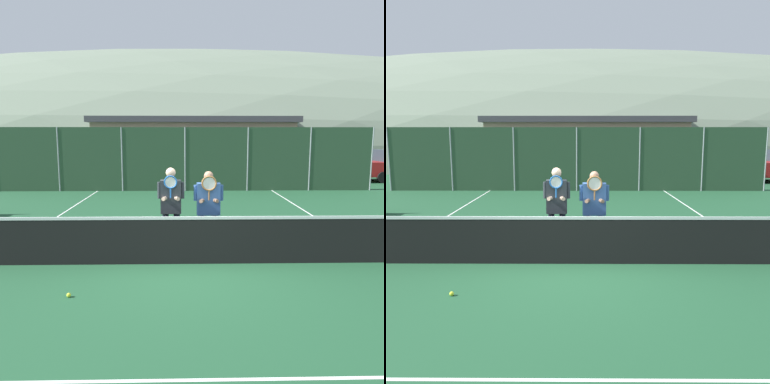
# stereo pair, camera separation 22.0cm
# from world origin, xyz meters

# --- Properties ---
(ground_plane) EXTENTS (120.00, 120.00, 0.00)m
(ground_plane) POSITION_xyz_m (0.00, 0.00, 0.00)
(ground_plane) COLOR #1E4C2D
(hill_distant) EXTENTS (141.90, 78.83, 27.59)m
(hill_distant) POSITION_xyz_m (0.00, 55.58, 0.00)
(hill_distant) COLOR slate
(hill_distant) RESTS_ON ground_plane
(clubhouse_building) EXTENTS (12.98, 5.50, 3.63)m
(clubhouse_building) POSITION_xyz_m (0.56, 18.26, 1.84)
(clubhouse_building) COLOR tan
(clubhouse_building) RESTS_ON ground_plane
(fence_back) EXTENTS (16.92, 0.06, 2.84)m
(fence_back) POSITION_xyz_m (-0.00, 9.76, 1.42)
(fence_back) COLOR gray
(fence_back) RESTS_ON ground_plane
(tennis_net) EXTENTS (10.60, 0.09, 1.04)m
(tennis_net) POSITION_xyz_m (0.00, 0.00, 0.48)
(tennis_net) COLOR gray
(tennis_net) RESTS_ON ground_plane
(court_line_left_sideline) EXTENTS (0.05, 16.00, 0.01)m
(court_line_left_sideline) POSITION_xyz_m (-3.94, 3.00, 0.00)
(court_line_left_sideline) COLOR white
(court_line_left_sideline) RESTS_ON ground_plane
(court_line_right_sideline) EXTENTS (0.05, 16.00, 0.01)m
(court_line_right_sideline) POSITION_xyz_m (3.94, 3.00, 0.00)
(court_line_right_sideline) COLOR white
(court_line_right_sideline) RESTS_ON ground_plane
(court_line_service_near) EXTENTS (7.88, 0.05, 0.01)m
(court_line_service_near) POSITION_xyz_m (0.00, -3.50, 0.00)
(court_line_service_near) COLOR white
(court_line_service_near) RESTS_ON ground_plane
(player_leftmost) EXTENTS (0.55, 0.34, 1.82)m
(player_leftmost) POSITION_xyz_m (-0.33, 0.64, 1.06)
(player_leftmost) COLOR #232838
(player_leftmost) RESTS_ON ground_plane
(player_center_left) EXTENTS (0.62, 0.34, 1.74)m
(player_center_left) POSITION_xyz_m (0.45, 0.64, 1.03)
(player_center_left) COLOR white
(player_center_left) RESTS_ON ground_plane
(car_far_left) EXTENTS (4.47, 1.93, 1.72)m
(car_far_left) POSITION_xyz_m (-3.85, 13.08, 0.88)
(car_far_left) COLOR slate
(car_far_left) RESTS_ON ground_plane
(car_left_of_center) EXTENTS (4.44, 1.94, 1.88)m
(car_left_of_center) POSITION_xyz_m (1.27, 13.06, 0.95)
(car_left_of_center) COLOR #B2B7BC
(car_left_of_center) RESTS_ON ground_plane
(car_center) EXTENTS (4.76, 2.03, 1.86)m
(car_center) POSITION_xyz_m (6.54, 12.99, 0.94)
(car_center) COLOR slate
(car_center) RESTS_ON ground_plane
(tennis_ball_on_court) EXTENTS (0.07, 0.07, 0.07)m
(tennis_ball_on_court) POSITION_xyz_m (-1.83, -1.48, 0.03)
(tennis_ball_on_court) COLOR #CCDB33
(tennis_ball_on_court) RESTS_ON ground_plane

